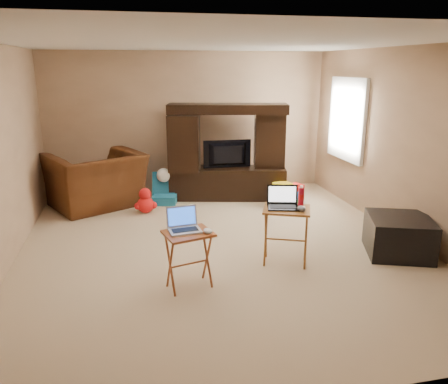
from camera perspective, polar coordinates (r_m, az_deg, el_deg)
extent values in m
plane|color=#CFB88F|center=(5.65, -0.44, -7.26)|extent=(5.50, 5.50, 0.00)
plane|color=silver|center=(5.19, -0.50, 18.95)|extent=(5.50, 5.50, 0.00)
plane|color=tan|center=(7.96, -4.63, 8.91)|extent=(5.00, 0.00, 5.00)
plane|color=tan|center=(2.75, 11.57, -5.44)|extent=(5.00, 0.00, 5.00)
plane|color=tan|center=(6.29, 22.55, 5.81)|extent=(0.00, 5.50, 5.50)
plane|color=white|center=(7.57, 15.89, 9.13)|extent=(0.00, 1.20, 1.20)
cube|color=white|center=(7.56, 15.75, 9.13)|extent=(0.06, 1.14, 1.34)
cube|color=black|center=(7.52, 0.47, 5.22)|extent=(2.06, 0.94, 1.64)
imported|color=black|center=(7.49, 0.55, 4.90)|extent=(0.83, 0.12, 0.48)
imported|color=#4C2710|center=(7.44, -16.31, 1.49)|extent=(1.77, 1.70, 0.89)
cube|color=black|center=(5.81, 21.86, -5.33)|extent=(0.94, 0.94, 0.47)
cube|color=#A35327|center=(4.59, -4.60, -8.86)|extent=(0.55, 0.48, 0.62)
cube|color=#945E23|center=(5.15, 8.06, -5.73)|extent=(0.65, 0.59, 0.68)
cube|color=#ADADB2|center=(4.46, -5.16, -3.73)|extent=(0.35, 0.30, 0.24)
cube|color=black|center=(5.00, 7.76, -0.79)|extent=(0.42, 0.37, 0.24)
ellipsoid|color=silver|center=(4.43, -2.12, -5.12)|extent=(0.11, 0.14, 0.05)
ellipsoid|color=#39393D|center=(4.97, 10.11, -2.13)|extent=(0.11, 0.15, 0.06)
cylinder|color=#B40B1E|center=(5.15, 10.04, -0.59)|extent=(0.07, 0.07, 0.21)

